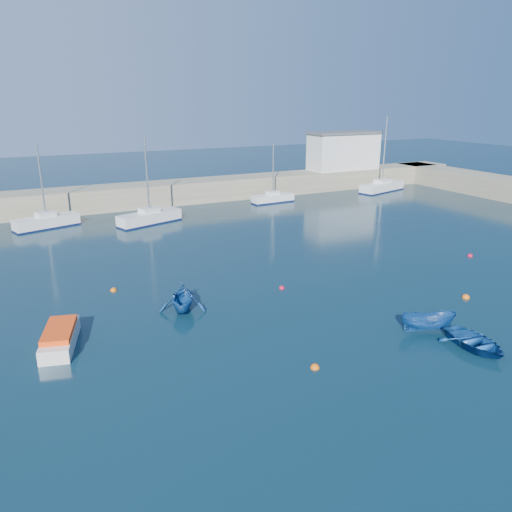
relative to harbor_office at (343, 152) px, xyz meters
name	(u,v)px	position (x,y,z in m)	size (l,w,h in m)	color
ground	(402,412)	(-30.00, -46.00, -5.10)	(220.00, 220.00, 0.00)	#0C2736
back_wall	(136,196)	(-30.00, 0.00, -3.80)	(96.00, 4.50, 2.60)	gray
right_arm	(491,186)	(14.00, -14.00, -3.80)	(4.50, 32.00, 2.60)	gray
harbor_office	(343,152)	(0.00, 0.00, 0.00)	(10.00, 4.00, 5.00)	silver
sailboat_5	(47,222)	(-40.51, -6.46, -4.45)	(6.46, 3.55, 8.32)	silver
sailboat_6	(150,217)	(-30.81, -9.23, -4.44)	(7.02, 4.04, 8.97)	silver
sailboat_7	(273,198)	(-14.19, -5.22, -4.54)	(5.54, 1.89, 7.27)	silver
sailboat_8	(382,187)	(3.12, -5.11, -4.44)	(8.03, 4.25, 10.08)	silver
motorboat_1	(60,337)	(-42.03, -33.55, -4.61)	(2.50, 4.47, 1.04)	silver
dinghy_center	(475,342)	(-22.84, -43.42, -4.73)	(2.57, 3.59, 0.74)	navy
dinghy_left	(183,297)	(-34.83, -32.06, -4.24)	(2.83, 3.28, 1.73)	navy
dinghy_right	(428,322)	(-23.59, -40.87, -4.51)	(1.14, 3.04, 1.17)	navy
buoy_0	(315,368)	(-31.33, -41.41, -5.10)	(0.45, 0.45, 0.45)	#E45F0C
buoy_1	(282,288)	(-27.61, -31.50, -5.10)	(0.40, 0.40, 0.40)	red
buoy_2	(466,298)	(-17.70, -38.29, -5.10)	(0.50, 0.50, 0.50)	#E45F0C
buoy_3	(114,291)	(-37.99, -26.82, -5.10)	(0.44, 0.44, 0.44)	#E45F0C
buoy_4	(470,256)	(-10.18, -32.03, -5.10)	(0.44, 0.44, 0.44)	red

